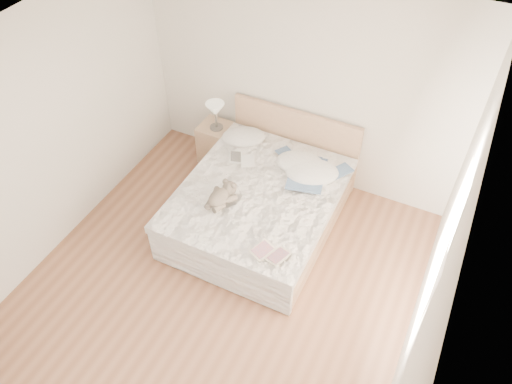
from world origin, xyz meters
TOP-DOWN VIEW (x-y plane):
  - floor at (0.00, 0.00)m, footprint 4.00×4.50m
  - ceiling at (0.00, 0.00)m, footprint 4.00×4.50m
  - wall_back at (0.00, 2.25)m, footprint 4.00×0.02m
  - wall_left at (-2.00, 0.00)m, footprint 0.02×4.50m
  - wall_right at (2.00, 0.00)m, footprint 0.02×4.50m
  - window at (1.99, 0.30)m, footprint 0.02×1.30m
  - bed at (0.00, 1.19)m, footprint 1.72×2.14m
  - nightstand at (-1.04, 1.98)m, footprint 0.46×0.41m
  - table_lamp at (-1.03, 1.95)m, footprint 0.30×0.30m
  - pillow_left at (-0.57, 1.86)m, footprint 0.66×0.59m
  - pillow_middle at (0.27, 1.70)m, footprint 0.64×0.49m
  - pillow_right at (0.45, 1.62)m, footprint 0.75×0.65m
  - blouse at (0.40, 1.58)m, footprint 0.79×0.83m
  - photo_book at (-0.40, 1.47)m, footprint 0.40×0.36m
  - childrens_book at (0.51, 0.31)m, footprint 0.41×0.34m
  - teddy_bear at (-0.29, 0.70)m, footprint 0.30×0.40m

SIDE VIEW (x-z plane):
  - floor at x=0.00m, z-range 0.00..0.00m
  - nightstand at x=-1.04m, z-range 0.00..0.56m
  - bed at x=0.00m, z-range -0.19..0.81m
  - blouse at x=0.40m, z-range 0.62..0.64m
  - photo_book at x=-0.40m, z-range 0.62..0.64m
  - childrens_book at x=0.51m, z-range 0.62..0.64m
  - pillow_left at x=-0.57m, z-range 0.56..0.72m
  - pillow_middle at x=0.27m, z-range 0.55..0.73m
  - pillow_right at x=0.45m, z-range 0.55..0.73m
  - teddy_bear at x=-0.29m, z-range 0.55..0.75m
  - table_lamp at x=-1.03m, z-range 0.64..1.03m
  - wall_back at x=0.00m, z-range 0.00..2.70m
  - wall_left at x=-2.00m, z-range 0.00..2.70m
  - wall_right at x=2.00m, z-range 0.00..2.70m
  - window at x=1.99m, z-range 0.90..2.00m
  - ceiling at x=0.00m, z-range 2.70..2.70m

